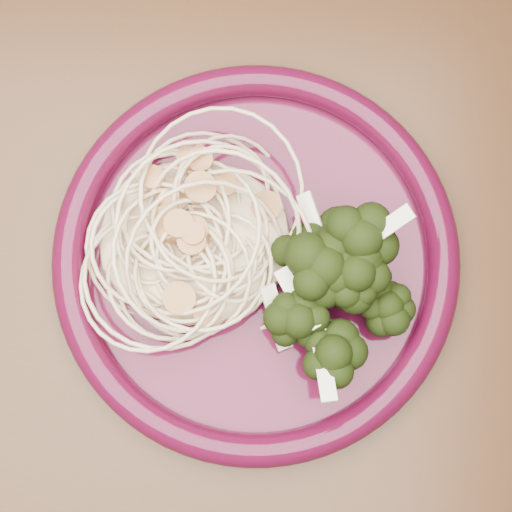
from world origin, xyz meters
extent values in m
plane|color=brown|center=(0.00, 0.00, 0.00)|extent=(3.50, 3.50, 0.00)
cube|color=#472814|center=(0.00, 0.00, 0.73)|extent=(1.20, 0.80, 0.04)
cylinder|color=#470C23|center=(-0.07, -0.07, 0.75)|extent=(0.37, 0.37, 0.01)
torus|color=#470821|center=(-0.07, -0.07, 0.76)|extent=(0.38, 0.38, 0.03)
ellipsoid|color=beige|center=(-0.12, -0.06, 0.77)|extent=(0.18, 0.16, 0.03)
ellipsoid|color=black|center=(-0.01, -0.08, 0.79)|extent=(0.14, 0.19, 0.06)
camera|label=1|loc=(-0.06, -0.16, 1.30)|focal=50.00mm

